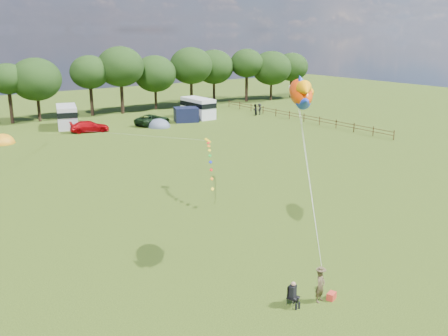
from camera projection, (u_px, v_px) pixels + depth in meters
ground_plane at (310, 271)px, 27.05m from camera, size 180.00×180.00×0.00m
tree_line at (63, 75)px, 71.35m from camera, size 102.98×10.98×10.27m
fence at (297, 116)px, 71.86m from camera, size 0.12×33.12×1.20m
car_c at (89, 126)px, 63.75m from camera, size 5.05×3.12×1.41m
car_d at (153, 120)px, 68.56m from camera, size 5.79×3.80×1.45m
campervan_c at (67, 116)px, 66.64m from camera, size 4.10×6.38×2.90m
campervan_d at (198, 107)px, 73.87m from camera, size 2.57×5.99×2.93m
tent_orange at (3, 143)px, 57.43m from camera, size 2.82×3.08×2.20m
tent_greyblue at (159, 127)px, 67.15m from camera, size 3.02×3.30×2.24m
awning_navy at (186, 115)px, 70.83m from camera, size 3.97×3.63×2.02m
kite_flyer at (320, 286)px, 23.80m from camera, size 0.68×0.54×1.65m
camp_chair at (292, 291)px, 23.44m from camera, size 0.65×0.67×1.27m
kite_bag at (331, 296)px, 24.15m from camera, size 0.57×0.47×0.35m
fish_kite at (301, 93)px, 26.54m from camera, size 2.83×3.48×1.92m
streamer_kite_c at (210, 155)px, 38.75m from camera, size 3.11×4.91×2.78m
walker_a at (255, 110)px, 75.98m from camera, size 1.00×0.85×1.76m
walker_b at (259, 109)px, 76.85m from camera, size 1.19×1.00×1.68m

